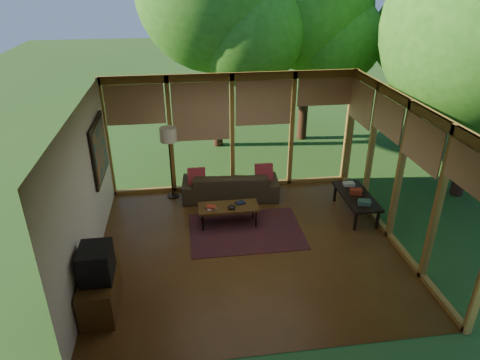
{
  "coord_description": "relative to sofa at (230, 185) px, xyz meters",
  "views": [
    {
      "loc": [
        -1.07,
        -6.53,
        4.66
      ],
      "look_at": [
        -0.07,
        0.7,
        1.06
      ],
      "focal_mm": 32.0,
      "sensor_mm": 36.0,
      "label": 1
    }
  ],
  "objects": [
    {
      "name": "tree_far",
      "position": [
        5.53,
        2.59,
        2.8
      ],
      "size": [
        2.69,
        2.69,
        4.47
      ],
      "color": "#3A2015",
      "rests_on": "ground"
    },
    {
      "name": "media_cabinet",
      "position": [
        -2.36,
        -3.28,
        -0.01
      ],
      "size": [
        0.5,
        1.0,
        0.6
      ],
      "primitive_type": "cube",
      "color": "#503316",
      "rests_on": "floor"
    },
    {
      "name": "console_book_a",
      "position": [
        2.51,
        -1.51,
        0.19
      ],
      "size": [
        0.28,
        0.23,
        0.09
      ],
      "primitive_type": "cube",
      "rotation": [
        0.0,
        0.0,
        -0.26
      ],
      "color": "#345B4E",
      "rests_on": "side_console"
    },
    {
      "name": "window_wall_right",
      "position": [
        2.86,
        -2.0,
        1.04
      ],
      "size": [
        0.12,
        5.0,
        2.7
      ],
      "primitive_type": "cube",
      "color": "olive",
      "rests_on": "ground"
    },
    {
      "name": "ct_book_lower",
      "position": [
        -0.52,
        -1.22,
        0.13
      ],
      "size": [
        0.21,
        0.18,
        0.03
      ],
      "primitive_type": "cube",
      "rotation": [
        0.0,
        0.0,
        0.29
      ],
      "color": "beige",
      "rests_on": "coffee_table"
    },
    {
      "name": "floor",
      "position": [
        0.11,
        -2.0,
        -0.31
      ],
      "size": [
        5.5,
        5.5,
        0.0
      ],
      "primitive_type": "plane",
      "color": "#593717",
      "rests_on": "ground"
    },
    {
      "name": "pillow_left",
      "position": [
        -0.75,
        -0.05,
        0.26
      ],
      "size": [
        0.39,
        0.21,
        0.41
      ],
      "primitive_type": "cube",
      "rotation": [
        -0.21,
        0.0,
        0.0
      ],
      "color": "maroon",
      "rests_on": "sofa"
    },
    {
      "name": "console_book_b",
      "position": [
        2.51,
        -1.06,
        0.2
      ],
      "size": [
        0.27,
        0.23,
        0.11
      ],
      "primitive_type": "cube",
      "rotation": [
        0.0,
        0.0,
        -0.26
      ],
      "color": "maroon",
      "rests_on": "side_console"
    },
    {
      "name": "coffee_table",
      "position": [
        -0.17,
        -1.17,
        0.08
      ],
      "size": [
        1.2,
        0.5,
        0.43
      ],
      "color": "#503316",
      "rests_on": "floor"
    },
    {
      "name": "pillow_right",
      "position": [
        0.75,
        -0.05,
        0.27
      ],
      "size": [
        0.4,
        0.21,
        0.41
      ],
      "primitive_type": "cube",
      "rotation": [
        -0.21,
        0.0,
        0.0
      ],
      "color": "maroon",
      "rests_on": "sofa"
    },
    {
      "name": "side_console",
      "position": [
        2.51,
        -1.11,
        0.1
      ],
      "size": [
        0.6,
        1.4,
        0.46
      ],
      "color": "black",
      "rests_on": "floor"
    },
    {
      "name": "sofa",
      "position": [
        0.0,
        0.0,
        0.0
      ],
      "size": [
        2.2,
        1.0,
        0.62
      ],
      "primitive_type": "imported",
      "rotation": [
        0.0,
        0.0,
        3.06
      ],
      "color": "#392E1C",
      "rests_on": "floor"
    },
    {
      "name": "television",
      "position": [
        -2.34,
        -3.28,
        0.54
      ],
      "size": [
        0.45,
        0.55,
        0.5
      ],
      "primitive_type": "cube",
      "color": "black",
      "rests_on": "media_cabinet"
    },
    {
      "name": "ceiling",
      "position": [
        0.11,
        -2.0,
        2.39
      ],
      "size": [
        5.5,
        5.5,
        0.0
      ],
      "primitive_type": "plane",
      "rotation": [
        3.14,
        0.0,
        0.0
      ],
      "color": "white",
      "rests_on": "ground"
    },
    {
      "name": "ct_book_side",
      "position": [
        0.08,
        -1.09,
        0.13
      ],
      "size": [
        0.22,
        0.19,
        0.03
      ],
      "primitive_type": "cube",
      "rotation": [
        0.0,
        0.0,
        0.37
      ],
      "color": "black",
      "rests_on": "coffee_table"
    },
    {
      "name": "ct_bowl",
      "position": [
        -0.12,
        -1.27,
        0.15
      ],
      "size": [
        0.16,
        0.16,
        0.07
      ],
      "primitive_type": "ellipsoid",
      "color": "black",
      "rests_on": "coffee_table"
    },
    {
      "name": "console_book_c",
      "position": [
        2.51,
        -0.66,
        0.17
      ],
      "size": [
        0.24,
        0.18,
        0.06
      ],
      "primitive_type": "cube",
      "rotation": [
        0.0,
        0.0,
        -0.04
      ],
      "color": "beige",
      "rests_on": "side_console"
    },
    {
      "name": "exterior_lawn",
      "position": [
        8.11,
        6.0,
        -0.32
      ],
      "size": [
        40.0,
        40.0,
        0.0
      ],
      "primitive_type": "plane",
      "color": "#2A5620",
      "rests_on": "ground"
    },
    {
      "name": "tree_ne",
      "position": [
        2.61,
        3.56,
        3.45
      ],
      "size": [
        3.46,
        3.46,
        5.51
      ],
      "color": "#3A2015",
      "rests_on": "ground"
    },
    {
      "name": "wall_painting",
      "position": [
        -2.6,
        -0.6,
        1.24
      ],
      "size": [
        0.06,
        1.35,
        1.15
      ],
      "color": "black",
      "rests_on": "wall_left"
    },
    {
      "name": "window_wall_back",
      "position": [
        0.11,
        0.5,
        1.04
      ],
      "size": [
        5.5,
        0.12,
        2.7
      ],
      "primitive_type": "cube",
      "color": "olive",
      "rests_on": "ground"
    },
    {
      "name": "wall_front",
      "position": [
        0.11,
        -4.5,
        1.04
      ],
      "size": [
        5.5,
        0.04,
        2.7
      ],
      "primitive_type": "cube",
      "color": "silver",
      "rests_on": "ground"
    },
    {
      "name": "floor_lamp",
      "position": [
        -1.3,
        0.19,
        1.09
      ],
      "size": [
        0.36,
        0.36,
        1.65
      ],
      "color": "black",
      "rests_on": "floor"
    },
    {
      "name": "rug",
      "position": [
        0.13,
        -1.47,
        -0.31
      ],
      "size": [
        2.21,
        1.57,
        0.01
      ],
      "primitive_type": "cube",
      "color": "maroon",
      "rests_on": "floor"
    },
    {
      "name": "wall_left",
      "position": [
        -2.64,
        -2.0,
        1.04
      ],
      "size": [
        0.04,
        5.0,
        2.7
      ],
      "primitive_type": "cube",
      "color": "silver",
      "rests_on": "ground"
    },
    {
      "name": "ct_book_upper",
      "position": [
        -0.52,
        -1.22,
        0.16
      ],
      "size": [
        0.21,
        0.19,
        0.03
      ],
      "primitive_type": "cube",
      "rotation": [
        0.0,
        0.0,
        -0.35
      ],
      "color": "maroon",
      "rests_on": "coffee_table"
    }
  ]
}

